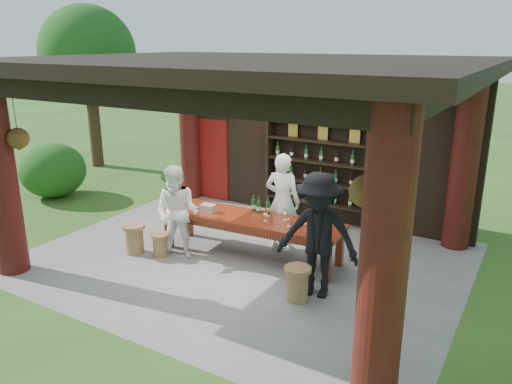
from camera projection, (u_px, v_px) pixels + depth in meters
The scene contains 14 objects.
ground at pixel (245, 258), 8.99m from camera, with size 90.00×90.00×0.00m, color #2D5119.
pavilion at pixel (256, 138), 8.73m from camera, with size 7.50×6.00×3.60m.
wine_shelf at pixel (320, 173), 10.51m from camera, with size 2.46×0.37×2.17m.
tasting_table at pixel (251, 223), 8.92m from camera, with size 3.42×1.09×0.75m.
stool_near_left at pixel (160, 244), 9.04m from camera, with size 0.33×0.33×0.43m.
stool_near_right at pixel (298, 283), 7.48m from camera, with size 0.41×0.41×0.54m.
stool_far_left at pixel (134, 238), 9.15m from camera, with size 0.42×0.42×0.55m.
host at pixel (282, 202), 9.21m from camera, with size 0.67×0.44×1.83m, color white.
guest_woman at pixel (177, 213), 8.81m from camera, with size 0.83×0.64×1.70m, color white.
guest_man at pixel (318, 236), 7.45m from camera, with size 1.26×0.72×1.95m, color black.
table_bottles at pixel (260, 204), 9.10m from camera, with size 0.39×0.13×0.31m.
table_glasses at pixel (287, 218), 8.60m from camera, with size 0.97×0.34×0.15m.
napkin_basket at pixel (208, 208), 9.14m from camera, with size 0.26×0.18×0.14m, color #BF6672.
shrubs at pixel (423, 246), 8.11m from camera, with size 16.41×7.35×1.36m.
Camera 1 is at (4.38, -6.99, 3.77)m, focal length 35.00 mm.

